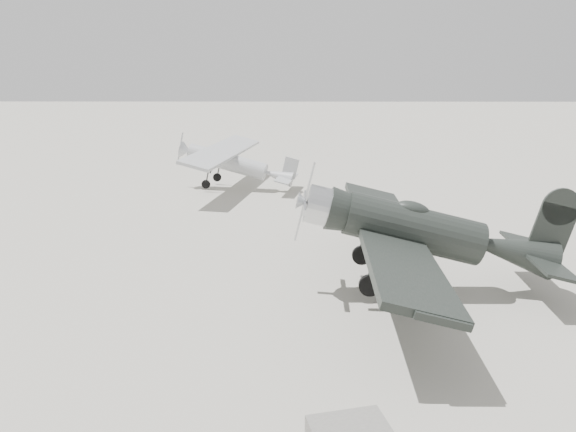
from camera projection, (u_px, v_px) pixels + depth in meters
ground at (263, 279)px, 19.50m from camera, size 160.00×160.00×0.00m
lowwing_monoplane at (425, 232)px, 17.91m from camera, size 8.67×12.04×3.91m
highwing_monoplane at (232, 159)px, 32.31m from camera, size 7.13×9.99×2.82m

